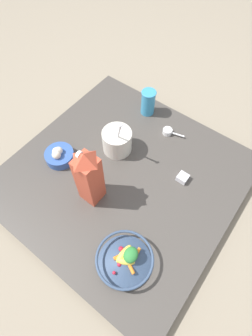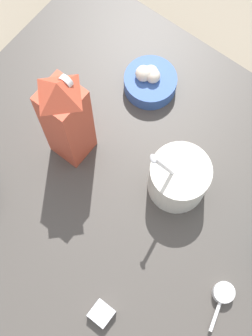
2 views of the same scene
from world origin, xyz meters
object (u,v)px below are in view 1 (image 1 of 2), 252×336
(yogurt_tub, at_px, (117,140))
(spice_jar, at_px, (183,178))
(fruit_bowl, at_px, (125,260))
(drinking_cup, at_px, (148,102))
(milk_carton, at_px, (89,177))
(garlic_bowl, at_px, (59,155))

(yogurt_tub, distance_m, spice_jar, 0.34)
(fruit_bowl, distance_m, spice_jar, 0.43)
(drinking_cup, bearing_deg, milk_carton, 9.64)
(fruit_bowl, xyz_separation_m, yogurt_tub, (-0.39, -0.34, 0.03))
(spice_jar, bearing_deg, yogurt_tub, -82.98)
(drinking_cup, relative_size, garlic_bowl, 1.02)
(yogurt_tub, bearing_deg, fruit_bowl, 41.26)
(yogurt_tub, bearing_deg, garlic_bowl, -40.02)
(milk_carton, xyz_separation_m, spice_jar, (-0.29, 0.26, -0.14))
(yogurt_tub, distance_m, drinking_cup, 0.28)
(spice_jar, xyz_separation_m, garlic_bowl, (0.25, -0.50, 0.02))
(spice_jar, bearing_deg, garlic_bowl, -63.91)
(garlic_bowl, bearing_deg, spice_jar, 116.09)
(spice_jar, distance_m, garlic_bowl, 0.56)
(yogurt_tub, bearing_deg, drinking_cup, -175.42)
(fruit_bowl, relative_size, milk_carton, 0.69)
(fruit_bowl, bearing_deg, milk_carton, -116.51)
(drinking_cup, bearing_deg, garlic_bowl, -17.24)
(fruit_bowl, distance_m, milk_carton, 0.33)
(spice_jar, height_order, garlic_bowl, garlic_bowl)
(yogurt_tub, xyz_separation_m, drinking_cup, (-0.28, -0.02, 0.01))
(milk_carton, xyz_separation_m, garlic_bowl, (-0.05, -0.24, -0.12))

